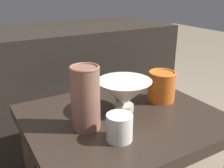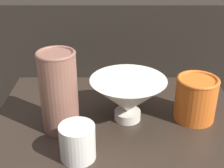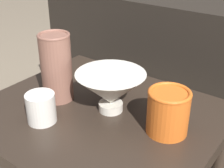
# 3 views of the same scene
# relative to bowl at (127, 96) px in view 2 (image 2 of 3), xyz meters

# --- Properties ---
(table) EXTENTS (0.64, 0.54, 0.45)m
(table) POSITION_rel_bowl_xyz_m (-0.02, -0.03, -0.12)
(table) COLOR #2D231C
(table) RESTS_ON ground_plane
(couch_backdrop) EXTENTS (1.18, 0.50, 0.66)m
(couch_backdrop) POSITION_rel_bowl_xyz_m (-0.02, 0.60, -0.19)
(couch_backdrop) COLOR black
(couch_backdrop) RESTS_ON ground_plane
(bowl) EXTENTS (0.19, 0.19, 0.11)m
(bowl) POSITION_rel_bowl_xyz_m (0.00, 0.00, 0.00)
(bowl) COLOR silver
(bowl) RESTS_ON table
(vase_textured_left) EXTENTS (0.09, 0.09, 0.20)m
(vase_textured_left) POSITION_rel_bowl_xyz_m (-0.16, -0.04, 0.04)
(vase_textured_left) COLOR brown
(vase_textured_left) RESTS_ON table
(vase_colorful_right) EXTENTS (0.10, 0.10, 0.11)m
(vase_colorful_right) POSITION_rel_bowl_xyz_m (0.17, 0.00, -0.01)
(vase_colorful_right) COLOR orange
(vase_colorful_right) RESTS_ON table
(cup) EXTENTS (0.08, 0.08, 0.08)m
(cup) POSITION_rel_bowl_xyz_m (-0.11, -0.15, -0.03)
(cup) COLOR silver
(cup) RESTS_ON table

